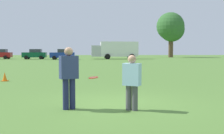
% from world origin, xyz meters
% --- Properties ---
extents(ground_plane, '(162.48, 162.48, 0.00)m').
position_xyz_m(ground_plane, '(0.00, 0.00, 0.00)').
color(ground_plane, '#517A33').
extents(player_thrower, '(0.56, 0.46, 1.75)m').
position_xyz_m(player_thrower, '(-1.30, -0.64, 0.98)').
color(player_thrower, '#1E234C').
rests_on(player_thrower, ground).
extents(player_defender, '(0.54, 0.44, 1.53)m').
position_xyz_m(player_defender, '(0.45, -0.80, 0.85)').
color(player_defender, '#4C4C51').
rests_on(player_defender, ground).
extents(frisbee, '(0.27, 0.27, 0.06)m').
position_xyz_m(frisbee, '(-0.61, -0.80, 0.91)').
color(frisbee, '#E54C33').
extents(traffic_cone, '(0.32, 0.32, 0.48)m').
position_xyz_m(traffic_cone, '(-5.73, 6.35, 0.23)').
color(traffic_cone, '#D8590C').
rests_on(traffic_cone, ground).
extents(parked_car_near_left, '(4.32, 2.46, 1.82)m').
position_xyz_m(parked_car_near_left, '(-19.95, 41.91, 0.92)').
color(parked_car_near_left, maroon).
rests_on(parked_car_near_left, ground).
extents(parked_car_mid_left, '(4.32, 2.46, 1.82)m').
position_xyz_m(parked_car_mid_left, '(-13.43, 41.36, 0.92)').
color(parked_car_mid_left, '#0C4C2D').
rests_on(parked_car_mid_left, ground).
extents(parked_car_center, '(4.32, 2.46, 1.82)m').
position_xyz_m(parked_car_center, '(-8.07, 39.39, 0.92)').
color(parked_car_center, navy).
rests_on(parked_car_center, ground).
extents(box_truck, '(8.66, 3.41, 3.18)m').
position_xyz_m(box_truck, '(1.25, 42.04, 1.75)').
color(box_truck, white).
rests_on(box_truck, ground).
extents(tree_west_maple, '(6.22, 6.22, 10.11)m').
position_xyz_m(tree_west_maple, '(13.89, 53.19, 6.95)').
color(tree_west_maple, brown).
rests_on(tree_west_maple, ground).
extents(tree_center_elm, '(5.62, 5.62, 9.13)m').
position_xyz_m(tree_center_elm, '(14.24, 53.17, 6.28)').
color(tree_center_elm, brown).
rests_on(tree_center_elm, ground).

